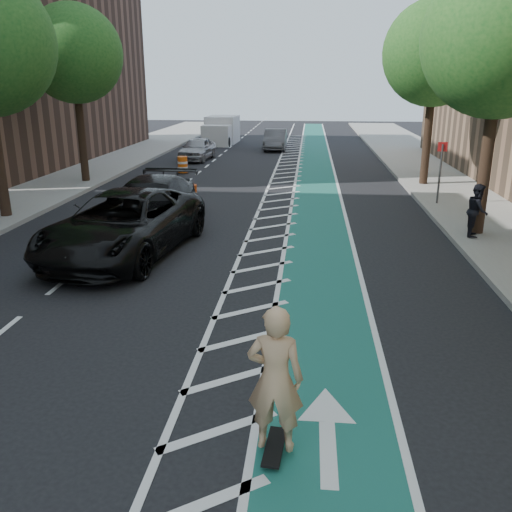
# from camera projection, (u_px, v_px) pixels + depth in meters

# --- Properties ---
(ground) EXTENTS (120.00, 120.00, 0.00)m
(ground) POSITION_uv_depth(u_px,v_px,m) (165.00, 337.00, 10.29)
(ground) COLOR black
(ground) RESTS_ON ground
(bike_lane) EXTENTS (2.00, 90.00, 0.01)m
(bike_lane) POSITION_uv_depth(u_px,v_px,m) (318.00, 216.00, 19.48)
(bike_lane) COLOR #1B5F57
(bike_lane) RESTS_ON ground
(buffer_strip) EXTENTS (1.40, 90.00, 0.01)m
(buffer_strip) POSITION_uv_depth(u_px,v_px,m) (276.00, 215.00, 19.62)
(buffer_strip) COLOR silver
(buffer_strip) RESTS_ON ground
(sidewalk_right) EXTENTS (5.00, 90.00, 0.15)m
(sidewalk_right) POSITION_uv_depth(u_px,v_px,m) (505.00, 219.00, 18.86)
(sidewalk_right) COLOR gray
(sidewalk_right) RESTS_ON ground
(curb_right) EXTENTS (0.12, 90.00, 0.16)m
(curb_right) POSITION_uv_depth(u_px,v_px,m) (433.00, 217.00, 19.08)
(curb_right) COLOR gray
(curb_right) RESTS_ON ground
(curb_left) EXTENTS (0.12, 90.00, 0.16)m
(curb_left) POSITION_uv_depth(u_px,v_px,m) (50.00, 208.00, 20.39)
(curb_left) COLOR gray
(curb_left) RESTS_ON ground
(tree_r_c) EXTENTS (4.20, 4.20, 7.90)m
(tree_r_c) POSITION_uv_depth(u_px,v_px,m) (499.00, 39.00, 15.36)
(tree_r_c) COLOR #382619
(tree_r_c) RESTS_ON ground
(tree_r_d) EXTENTS (4.20, 4.20, 7.90)m
(tree_r_d) POSITION_uv_depth(u_px,v_px,m) (437.00, 53.00, 22.94)
(tree_r_d) COLOR #382619
(tree_r_d) RESTS_ON ground
(tree_l_d) EXTENTS (4.20, 4.20, 7.90)m
(tree_l_d) POSITION_uv_depth(u_px,v_px,m) (78.00, 55.00, 24.40)
(tree_l_d) COLOR #382619
(tree_l_d) RESTS_ON ground
(sign_post) EXTENTS (0.35, 0.08, 2.47)m
(sign_post) POSITION_uv_depth(u_px,v_px,m) (440.00, 172.00, 20.54)
(sign_post) COLOR #4C4C4C
(sign_post) RESTS_ON ground
(skateboard) EXTENTS (0.30, 0.84, 0.11)m
(skateboard) POSITION_uv_depth(u_px,v_px,m) (274.00, 447.00, 7.04)
(skateboard) COLOR black
(skateboard) RESTS_ON ground
(skateboarder) EXTENTS (0.75, 0.53, 1.97)m
(skateboarder) POSITION_uv_depth(u_px,v_px,m) (275.00, 379.00, 6.73)
(skateboarder) COLOR tan
(skateboarder) RESTS_ON skateboard
(suv_near) EXTENTS (3.71, 6.61, 1.74)m
(suv_near) POSITION_uv_depth(u_px,v_px,m) (124.00, 224.00, 14.93)
(suv_near) COLOR black
(suv_near) RESTS_ON ground
(suv_far) EXTENTS (2.39, 5.78, 1.67)m
(suv_far) POSITION_uv_depth(u_px,v_px,m) (150.00, 205.00, 17.36)
(suv_far) COLOR black
(suv_far) RESTS_ON ground
(car_silver) EXTENTS (1.96, 4.17, 1.38)m
(car_silver) POSITION_uv_depth(u_px,v_px,m) (197.00, 149.00, 33.29)
(car_silver) COLOR #9E9DA2
(car_silver) RESTS_ON ground
(car_grey) EXTENTS (1.53, 4.31, 1.42)m
(car_grey) POSITION_uv_depth(u_px,v_px,m) (275.00, 140.00, 38.39)
(car_grey) COLOR #57575C
(car_grey) RESTS_ON ground
(pedestrian) EXTENTS (0.78, 0.90, 1.59)m
(pedestrian) POSITION_uv_depth(u_px,v_px,m) (477.00, 210.00, 16.21)
(pedestrian) COLOR black
(pedestrian) RESTS_ON sidewalk_right
(box_truck) EXTENTS (2.36, 5.00, 2.05)m
(box_truck) POSITION_uv_depth(u_px,v_px,m) (221.00, 131.00, 42.15)
(box_truck) COLOR silver
(box_truck) RESTS_ON ground
(barrel_a) EXTENTS (0.74, 0.74, 1.00)m
(barrel_a) POSITION_uv_depth(u_px,v_px,m) (130.00, 215.00, 17.71)
(barrel_a) COLOR orange
(barrel_a) RESTS_ON ground
(barrel_b) EXTENTS (0.69, 0.69, 0.94)m
(barrel_b) POSITION_uv_depth(u_px,v_px,m) (190.00, 198.00, 20.40)
(barrel_b) COLOR #D8430B
(barrel_b) RESTS_ON ground
(barrel_c) EXTENTS (0.65, 0.65, 0.88)m
(barrel_c) POSITION_uv_depth(u_px,v_px,m) (183.00, 165.00, 28.53)
(barrel_c) COLOR #E8570C
(barrel_c) RESTS_ON ground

